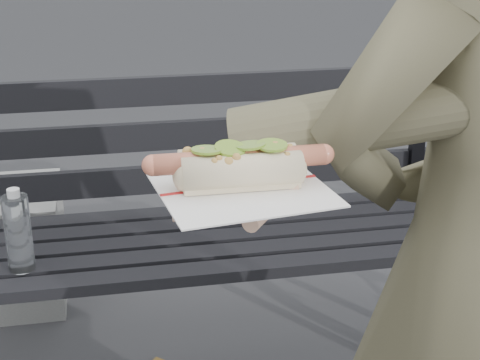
% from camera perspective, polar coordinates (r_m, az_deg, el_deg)
% --- Properties ---
extents(park_bench, '(1.50, 0.44, 0.88)m').
position_cam_1_polar(park_bench, '(2.02, -3.29, -2.41)').
color(park_bench, black).
rests_on(park_bench, ground).
extents(held_hotdog, '(0.63, 0.32, 0.20)m').
position_cam_1_polar(held_hotdog, '(0.96, 10.63, 4.14)').
color(held_hotdog, brown).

